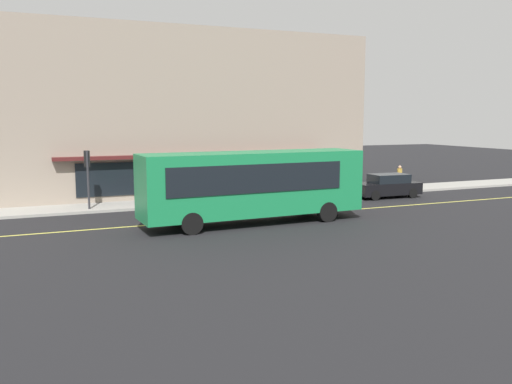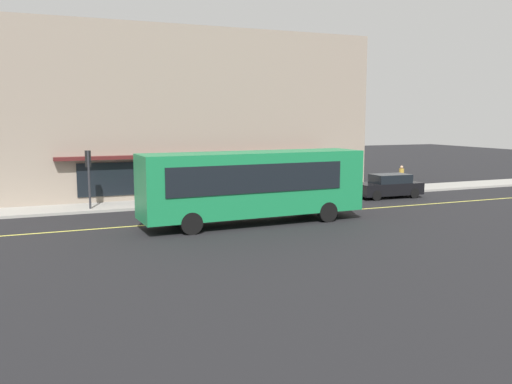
# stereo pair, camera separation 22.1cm
# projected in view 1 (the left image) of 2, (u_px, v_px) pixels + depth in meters

# --- Properties ---
(ground) EXTENTS (120.00, 120.00, 0.00)m
(ground) POSITION_uv_depth(u_px,v_px,m) (290.00, 214.00, 28.91)
(ground) COLOR black
(sidewalk) EXTENTS (80.00, 2.89, 0.15)m
(sidewalk) POSITION_uv_depth(u_px,v_px,m) (249.00, 198.00, 34.22)
(sidewalk) COLOR #9E9B93
(sidewalk) RESTS_ON ground
(lane_centre_stripe) EXTENTS (36.00, 0.16, 0.01)m
(lane_centre_stripe) POSITION_uv_depth(u_px,v_px,m) (290.00, 214.00, 28.91)
(lane_centre_stripe) COLOR #D8D14C
(lane_centre_stripe) RESTS_ON ground
(storefront_building) EXTENTS (24.66, 12.35, 10.77)m
(storefront_building) POSITION_uv_depth(u_px,v_px,m) (174.00, 114.00, 39.06)
(storefront_building) COLOR gray
(storefront_building) RESTS_ON ground
(bus) EXTENTS (11.21, 2.92, 3.50)m
(bus) POSITION_uv_depth(u_px,v_px,m) (254.00, 183.00, 26.16)
(bus) COLOR #197F47
(bus) RESTS_ON ground
(traffic_light) EXTENTS (0.30, 0.52, 3.20)m
(traffic_light) POSITION_uv_depth(u_px,v_px,m) (87.00, 166.00, 29.57)
(traffic_light) COLOR #2D2D33
(traffic_light) RESTS_ON sidewalk
(car_black) EXTENTS (4.35, 1.96, 1.52)m
(car_black) POSITION_uv_depth(u_px,v_px,m) (387.00, 186.00, 35.00)
(car_black) COLOR black
(car_black) RESTS_ON ground
(pedestrian_mid_block) EXTENTS (0.34, 0.34, 1.86)m
(pedestrian_mid_block) POSITION_uv_depth(u_px,v_px,m) (243.00, 180.00, 33.46)
(pedestrian_mid_block) COLOR black
(pedestrian_mid_block) RESTS_ON sidewalk
(pedestrian_at_corner) EXTENTS (0.34, 0.34, 1.71)m
(pedestrian_at_corner) POSITION_uv_depth(u_px,v_px,m) (260.00, 180.00, 34.86)
(pedestrian_at_corner) COLOR black
(pedestrian_at_corner) RESTS_ON sidewalk
(pedestrian_waiting) EXTENTS (0.34, 0.34, 1.61)m
(pedestrian_waiting) POSITION_uv_depth(u_px,v_px,m) (400.00, 175.00, 38.57)
(pedestrian_waiting) COLOR black
(pedestrian_waiting) RESTS_ON sidewalk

